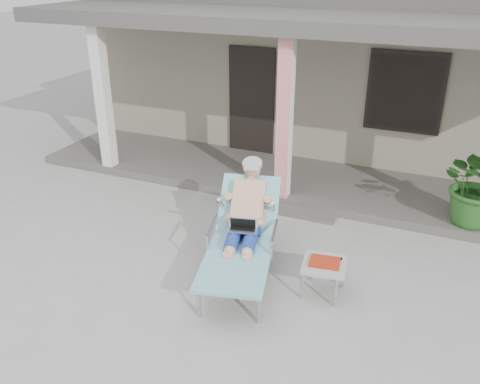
% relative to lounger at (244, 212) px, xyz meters
% --- Properties ---
extents(ground, '(60.00, 60.00, 0.00)m').
position_rel_lounger_xyz_m(ground, '(-0.18, -0.04, -0.86)').
color(ground, '#9E9E99').
rests_on(ground, ground).
extents(house, '(10.40, 5.40, 3.30)m').
position_rel_lounger_xyz_m(house, '(-0.18, 6.45, 0.81)').
color(house, gray).
rests_on(house, ground).
extents(porch_deck, '(10.00, 2.00, 0.15)m').
position_rel_lounger_xyz_m(porch_deck, '(-0.18, 2.96, -0.78)').
color(porch_deck, '#605B56').
rests_on(porch_deck, ground).
extents(porch_overhang, '(10.00, 2.30, 2.85)m').
position_rel_lounger_xyz_m(porch_overhang, '(-0.18, 2.90, 1.93)').
color(porch_overhang, silver).
rests_on(porch_overhang, porch_deck).
extents(porch_step, '(2.00, 0.30, 0.07)m').
position_rel_lounger_xyz_m(porch_step, '(-0.18, 1.81, -0.82)').
color(porch_step, '#605B56').
rests_on(porch_step, ground).
extents(lounger, '(1.27, 2.22, 1.39)m').
position_rel_lounger_xyz_m(lounger, '(0.00, 0.00, 0.00)').
color(lounger, '#B7B7BC').
rests_on(lounger, ground).
extents(side_table, '(0.59, 0.59, 0.47)m').
position_rel_lounger_xyz_m(side_table, '(1.11, -0.10, -0.46)').
color(side_table, '#A4A49F').
rests_on(side_table, ground).
extents(potted_palm, '(1.38, 1.28, 1.26)m').
position_rel_lounger_xyz_m(potted_palm, '(2.78, 2.33, -0.08)').
color(potted_palm, '#26591E').
rests_on(potted_palm, porch_deck).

